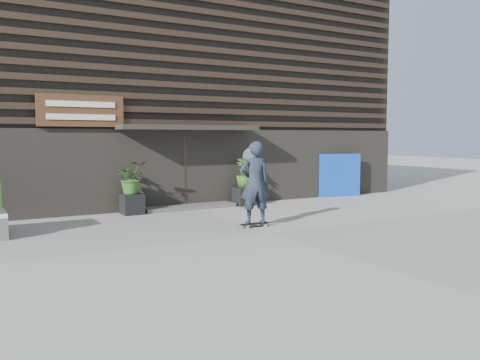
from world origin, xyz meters
TOP-DOWN VIEW (x-y plane):
  - ground at (0.00, 0.00)m, footprint 80.00×80.00m
  - entrance_step at (0.00, 4.60)m, footprint 3.00×0.80m
  - planter_pot_left at (-1.90, 4.40)m, footprint 0.60×0.60m
  - bamboo_left at (-1.90, 4.40)m, footprint 0.86×0.75m
  - planter_pot_right at (1.90, 4.40)m, footprint 0.60×0.60m
  - bamboo_right at (1.90, 4.40)m, footprint 0.54×0.54m
  - blue_tarp at (6.29, 4.70)m, footprint 1.72×0.42m
  - building at (-0.00, 9.96)m, footprint 18.00×11.00m
  - skateboarder at (0.12, 0.82)m, footprint 0.85×0.66m

SIDE VIEW (x-z plane):
  - ground at x=0.00m, z-range 0.00..0.00m
  - entrance_step at x=0.00m, z-range 0.00..0.12m
  - planter_pot_left at x=-1.90m, z-range 0.00..0.60m
  - planter_pot_right at x=1.90m, z-range 0.00..0.60m
  - blue_tarp at x=6.29m, z-range 0.00..1.62m
  - bamboo_left at x=-1.90m, z-range 0.60..1.56m
  - bamboo_right at x=1.90m, z-range 0.60..1.56m
  - skateboarder at x=0.12m, z-range 0.04..2.20m
  - building at x=0.00m, z-range -0.01..7.99m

